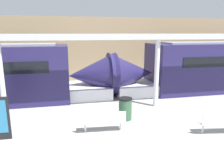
% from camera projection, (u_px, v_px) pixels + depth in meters
% --- Properties ---
extents(ground_plane, '(60.00, 60.00, 0.00)m').
position_uv_depth(ground_plane, '(122.00, 150.00, 7.24)').
color(ground_plane, '#9E9B96').
extents(station_wall, '(56.00, 0.20, 5.00)m').
position_uv_depth(station_wall, '(86.00, 49.00, 17.43)').
color(station_wall, '#9E8460').
rests_on(station_wall, ground_plane).
extents(bench_near, '(1.76, 0.57, 0.85)m').
position_uv_depth(bench_near, '(103.00, 120.00, 8.41)').
color(bench_near, silver).
rests_on(bench_near, ground_plane).
extents(bench_far, '(1.61, 0.69, 0.85)m').
position_uv_depth(bench_far, '(221.00, 121.00, 8.26)').
color(bench_far, silver).
rests_on(bench_far, ground_plane).
extents(trash_bin, '(0.60, 0.60, 0.99)m').
position_uv_depth(trash_bin, '(125.00, 109.00, 9.66)').
color(trash_bin, '#2D5138').
rests_on(trash_bin, ground_plane).
extents(support_column_near, '(0.24, 0.24, 3.45)m').
position_uv_depth(support_column_near, '(157.00, 74.00, 11.14)').
color(support_column_near, silver).
rests_on(support_column_near, ground_plane).
extents(support_column_far, '(0.24, 0.24, 3.45)m').
position_uv_depth(support_column_far, '(2.00, 80.00, 9.62)').
color(support_column_far, silver).
rests_on(support_column_far, ground_plane).
extents(canopy_beam, '(28.00, 0.60, 0.28)m').
position_uv_depth(canopy_beam, '(158.00, 37.00, 10.72)').
color(canopy_beam, '#B7B7BC').
rests_on(canopy_beam, support_column_near).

